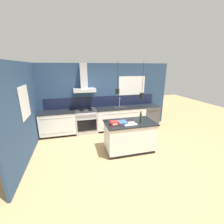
{
  "coord_description": "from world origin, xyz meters",
  "views": [
    {
      "loc": [
        -1.11,
        -3.81,
        2.46
      ],
      "look_at": [
        0.07,
        0.7,
        1.05
      ],
      "focal_mm": 24.0,
      "sensor_mm": 36.0,
      "label": 1
    }
  ],
  "objects_px": {
    "dishwasher": "(149,116)",
    "bottle_on_island": "(141,118)",
    "red_supply_box": "(114,123)",
    "oven_range": "(86,121)",
    "book_stack": "(123,123)"
  },
  "relations": [
    {
      "from": "dishwasher",
      "to": "bottle_on_island",
      "type": "bearing_deg",
      "value": -125.77
    },
    {
      "from": "dishwasher",
      "to": "red_supply_box",
      "type": "distance_m",
      "value": 2.75
    },
    {
      "from": "book_stack",
      "to": "bottle_on_island",
      "type": "bearing_deg",
      "value": -0.71
    },
    {
      "from": "oven_range",
      "to": "red_supply_box",
      "type": "distance_m",
      "value": 1.93
    },
    {
      "from": "dishwasher",
      "to": "book_stack",
      "type": "relative_size",
      "value": 2.98
    },
    {
      "from": "dishwasher",
      "to": "book_stack",
      "type": "xyz_separation_m",
      "value": [
        -1.79,
        -1.72,
        0.49
      ]
    },
    {
      "from": "oven_range",
      "to": "bottle_on_island",
      "type": "xyz_separation_m",
      "value": [
        1.44,
        -1.73,
        0.59
      ]
    },
    {
      "from": "bottle_on_island",
      "to": "red_supply_box",
      "type": "height_order",
      "value": "bottle_on_island"
    },
    {
      "from": "oven_range",
      "to": "red_supply_box",
      "type": "bearing_deg",
      "value": -70.34
    },
    {
      "from": "dishwasher",
      "to": "red_supply_box",
      "type": "height_order",
      "value": "red_supply_box"
    },
    {
      "from": "dishwasher",
      "to": "red_supply_box",
      "type": "bearing_deg",
      "value": -139.41
    },
    {
      "from": "bottle_on_island",
      "to": "red_supply_box",
      "type": "distance_m",
      "value": 0.81
    },
    {
      "from": "oven_range",
      "to": "dishwasher",
      "type": "xyz_separation_m",
      "value": [
        2.68,
        0.0,
        0.0
      ]
    },
    {
      "from": "bottle_on_island",
      "to": "book_stack",
      "type": "bearing_deg",
      "value": 179.29
    },
    {
      "from": "oven_range",
      "to": "book_stack",
      "type": "xyz_separation_m",
      "value": [
        0.89,
        -1.72,
        0.49
      ]
    }
  ]
}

